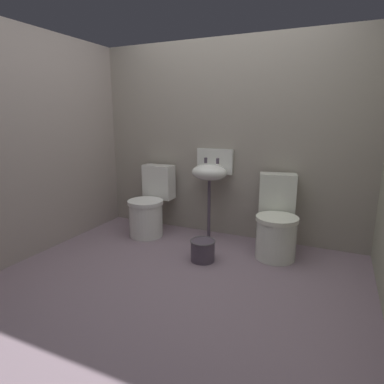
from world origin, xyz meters
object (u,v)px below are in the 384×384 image
at_px(bucket, 203,250).
at_px(toilet_right, 276,224).
at_px(toilet_left, 150,207).
at_px(sink, 210,171).

bearing_deg(bucket, toilet_right, 35.62).
relative_size(toilet_left, bucket, 3.21).
bearing_deg(sink, toilet_right, -13.65).
bearing_deg(toilet_right, toilet_left, -11.59).
distance_m(toilet_left, toilet_right, 1.44).
xyz_separation_m(toilet_left, bucket, (0.84, -0.43, -0.21)).
xyz_separation_m(toilet_left, toilet_right, (1.44, 0.00, 0.00)).
distance_m(sink, bucket, 0.91).
height_order(toilet_right, sink, sink).
xyz_separation_m(toilet_right, sink, (-0.77, 0.19, 0.43)).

